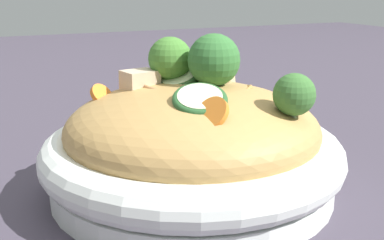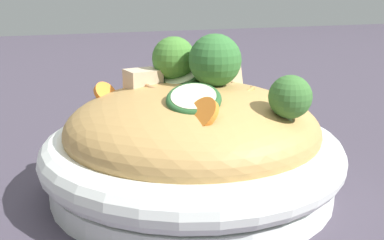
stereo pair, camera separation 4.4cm
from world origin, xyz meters
The scene contains 7 objects.
ground_plane centered at (0.00, 0.00, 0.00)m, with size 3.00×3.00×0.00m, color #3F3946.
serving_bowl centered at (0.00, 0.00, 0.03)m, with size 0.28×0.28×0.06m.
noodle_heap centered at (0.00, 0.00, 0.06)m, with size 0.23×0.23×0.08m.
broccoli_florets centered at (0.00, 0.02, 0.12)m, with size 0.16×0.11×0.07m.
carrot_coins centered at (-0.03, -0.01, 0.09)m, with size 0.18×0.14×0.03m.
zucchini_slices centered at (-0.01, 0.00, 0.10)m, with size 0.16×0.10×0.03m.
chicken_chunks centered at (-0.05, 0.01, 0.10)m, with size 0.05×0.13×0.03m.
Camera 2 is at (0.40, -0.14, 0.19)m, focal length 45.28 mm.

